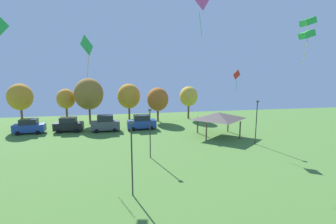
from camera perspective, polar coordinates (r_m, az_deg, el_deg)
The scene contains 18 objects.
kite_flying_2 at distance 35.36m, azimuth 7.20°, elevation 22.99°, with size 2.56×1.51×5.89m.
kite_flying_3 at distance 31.08m, azimuth -17.26°, elevation 13.43°, with size 1.15×2.14×4.81m.
kite_flying_4 at distance 36.48m, azimuth 14.74°, elevation 7.65°, with size 1.29×0.64×2.83m.
kite_flying_7 at distance 30.80m, azimuth 28.06°, elevation 15.77°, with size 1.32×1.19×4.56m.
parked_car_leftmost at distance 46.14m, azimuth -27.99°, elevation -2.79°, with size 4.63×2.10×2.31m.
parked_car_second_from_left at distance 44.80m, azimuth -20.85°, elevation -2.60°, with size 4.54×2.12×2.35m.
parked_car_third_from_left at distance 43.28m, azimuth -13.45°, elevation -2.46°, with size 4.54×2.05×2.67m.
parked_car_rightmost_in_row at distance 43.74m, azimuth -5.78°, elevation -2.23°, with size 4.84×2.29×2.43m.
park_pavilion at distance 39.82m, azimuth 10.89°, elevation -0.81°, with size 6.56×5.60×3.60m.
light_post_0 at distance 21.20m, azimuth -7.89°, elevation -9.09°, with size 0.36×0.20×6.22m.
light_post_1 at distance 29.75m, azimuth -3.93°, elevation -3.97°, with size 0.36×0.20×5.70m.
light_post_2 at distance 36.78m, azimuth 18.70°, elevation -1.58°, with size 0.36×0.20×5.95m.
treeline_tree_0 at distance 51.07m, azimuth -29.52°, elevation 2.85°, with size 4.11×4.11×7.50m.
treeline_tree_1 at distance 50.88m, azimuth -21.34°, elevation 2.66°, with size 3.25×3.25×6.36m.
treeline_tree_2 at distance 49.12m, azimuth -16.86°, elevation 3.76°, with size 5.12×5.12×8.28m.
treeline_tree_3 at distance 50.13m, azimuth -8.51°, elevation 3.41°, with size 4.26×4.26×7.13m.
treeline_tree_4 at distance 49.45m, azimuth -2.24°, elevation 2.77°, with size 4.01×4.01×6.43m.
treeline_tree_5 at distance 52.11m, azimuth 4.51°, elevation 3.39°, with size 3.57×3.57×6.45m.
Camera 1 is at (-2.53, 2.45, 10.39)m, focal length 28.00 mm.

